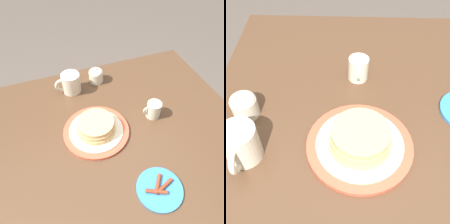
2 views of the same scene
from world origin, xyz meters
The scene contains 5 objects.
dining_table centered at (0.00, 0.00, 0.65)m, with size 1.35×1.04×0.77m.
pancake_plate centered at (-0.01, -0.06, 0.79)m, with size 0.29×0.29×0.07m.
coffee_mug centered at (0.03, -0.36, 0.82)m, with size 0.13×0.09×0.10m.
creamer_pitcher centered at (-0.29, -0.06, 0.81)m, with size 0.10×0.07×0.09m.
sugar_bowl centered at (-0.11, -0.39, 0.81)m, with size 0.08×0.08×0.09m.
Camera 2 is at (0.43, -0.10, 1.41)m, focal length 45.00 mm.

